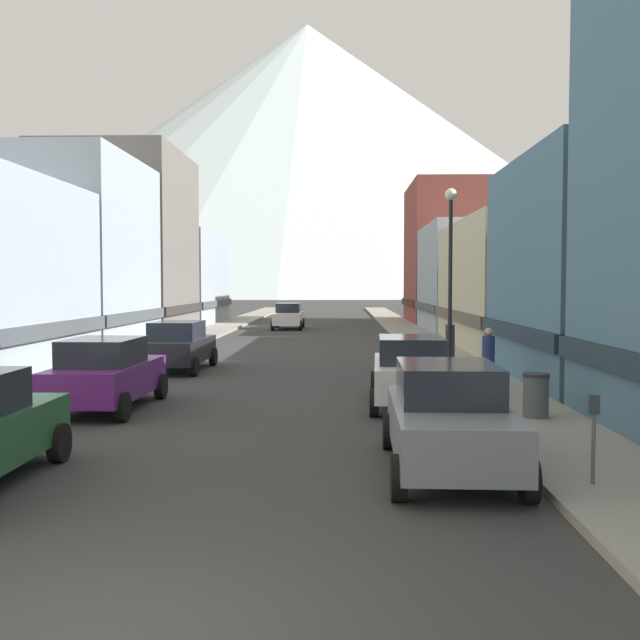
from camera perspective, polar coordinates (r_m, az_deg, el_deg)
sidewalk_left at (r=41.88m, az=-9.74°, el=-1.34°), size 2.50×100.00×0.15m
sidewalk_right at (r=41.27m, az=7.54°, el=-1.39°), size 2.50×100.00×0.15m
storefront_left_2 at (r=35.89m, az=-19.65°, el=4.60°), size 7.26×9.38×8.93m
storefront_left_3 at (r=45.64m, az=-15.41°, el=5.53°), size 7.93×9.99×10.99m
storefront_left_4 at (r=57.06m, az=-11.70°, el=3.04°), size 7.58×12.69×6.97m
storefront_right_2 at (r=36.09m, az=18.55°, el=2.41°), size 10.29×13.34×6.07m
storefront_right_3 at (r=48.15m, az=14.07°, el=3.03°), size 10.01×10.75×6.90m
storefront_right_4 at (r=59.09m, az=10.78°, el=4.96°), size 8.02×10.77×11.00m
car_left_1 at (r=18.75m, az=-16.47°, el=-4.04°), size 2.12×4.43×1.78m
car_left_2 at (r=26.48m, az=-11.05°, el=-1.99°), size 2.14×4.44×1.78m
car_right_0 at (r=12.32m, az=10.07°, el=-7.55°), size 2.15×4.44×1.78m
car_right_1 at (r=18.66m, az=7.14°, el=-3.98°), size 2.26×4.49×1.78m
car_driving_0 at (r=49.93m, az=-2.51°, el=0.32°), size 2.06×4.40×1.78m
parking_meter_near at (r=11.56m, az=20.69°, el=-7.80°), size 0.14×0.10×1.33m
trash_bin_right at (r=16.91m, az=16.58°, el=-5.67°), size 0.59×0.59×0.98m
pedestrian_0 at (r=21.42m, az=13.07°, el=-3.04°), size 0.36×0.36×1.71m
pedestrian_1 at (r=28.59m, az=10.17°, el=-1.66°), size 0.36×0.36×1.59m
streetlamp_right at (r=22.55m, az=10.20°, el=5.03°), size 0.36×0.36×5.86m
mountain_backdrop at (r=270.02m, az=-1.01°, el=12.48°), size 254.73×254.73×96.41m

